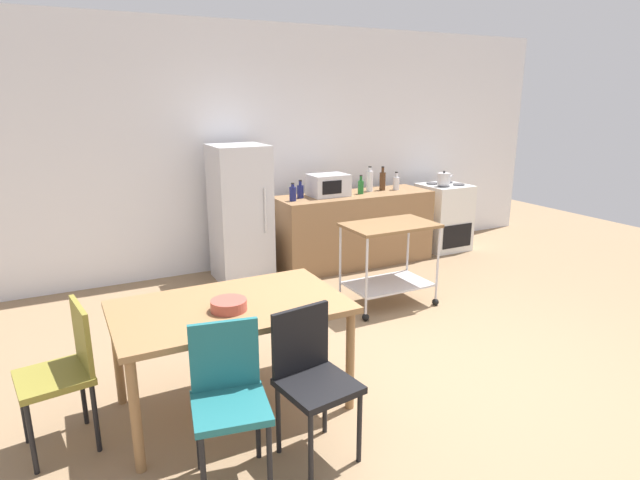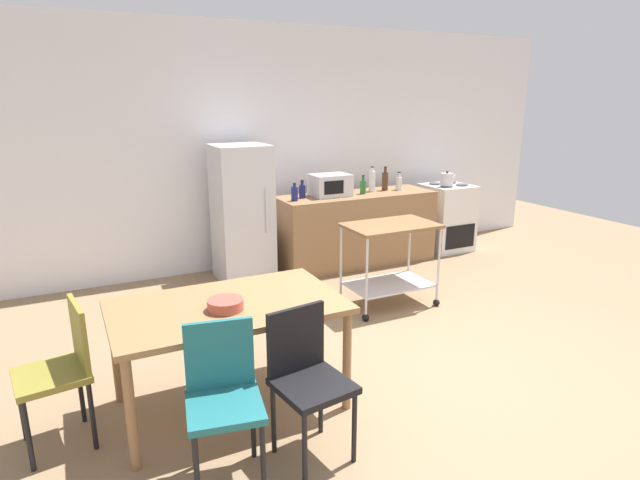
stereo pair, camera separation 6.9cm
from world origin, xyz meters
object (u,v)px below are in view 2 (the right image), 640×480
at_px(chair_black, 307,374).
at_px(bottle_hot_sauce, 385,181).
at_px(refrigerator, 242,213).
at_px(dining_table, 228,315).
at_px(microwave, 330,185).
at_px(stove_oven, 446,217).
at_px(bottle_sesame_oil, 363,187).
at_px(bottle_soda, 399,183).
at_px(kettle, 447,179).
at_px(chair_olive, 62,365).
at_px(kitchen_cart, 390,251).
at_px(bottle_soy_sauce, 372,181).
at_px(bottle_wine, 302,191).
at_px(chair_teal, 223,392).
at_px(fruit_bowl, 225,305).
at_px(bottle_olive_oil, 295,193).

distance_m(chair_black, bottle_hot_sauce, 4.07).
bearing_deg(bottle_hot_sauce, refrigerator, 178.73).
xyz_separation_m(dining_table, microwave, (2.02, 2.41, 0.36)).
bearing_deg(microwave, stove_oven, -0.51).
distance_m(bottle_sesame_oil, bottle_hot_sauce, 0.40).
height_order(bottle_soda, kettle, bottle_soda).
relative_size(refrigerator, kettle, 6.47).
height_order(chair_olive, kitchen_cart, chair_olive).
distance_m(kitchen_cart, bottle_soy_sauce, 1.62).
distance_m(dining_table, bottle_wine, 2.96).
bearing_deg(chair_olive, kitchen_cart, 99.97).
bearing_deg(bottle_soda, refrigerator, 177.31).
height_order(chair_black, bottle_sesame_oil, bottle_sesame_oil).
bearing_deg(kitchen_cart, kettle, 36.20).
distance_m(chair_teal, refrigerator, 3.36).
height_order(dining_table, bottle_soy_sauce, bottle_soy_sauce).
xyz_separation_m(refrigerator, bottle_soda, (2.07, -0.10, 0.22)).
height_order(chair_olive, kettle, kettle).
bearing_deg(bottle_wine, kettle, -3.61).
xyz_separation_m(stove_oven, bottle_hot_sauce, (-1.00, 0.04, 0.57)).
bearing_deg(fruit_bowl, bottle_soy_sauce, 43.57).
relative_size(refrigerator, fruit_bowl, 6.71).
distance_m(chair_black, bottle_wine, 3.44).
relative_size(chair_teal, bottle_hot_sauce, 2.93).
distance_m(refrigerator, fruit_bowl, 2.75).
bearing_deg(kitchen_cart, bottle_sesame_oil, 70.62).
height_order(kitchen_cart, bottle_hot_sauce, bottle_hot_sauce).
bearing_deg(chair_olive, bottle_soda, 111.99).
bearing_deg(bottle_hot_sauce, bottle_soda, -17.55).
bearing_deg(bottle_hot_sauce, bottle_wine, -179.58).
distance_m(chair_olive, bottle_soda, 4.65).
relative_size(bottle_olive_oil, bottle_soda, 0.90).
bearing_deg(microwave, refrigerator, 176.59).
relative_size(refrigerator, bottle_hot_sauce, 5.11).
relative_size(dining_table, microwave, 3.26).
xyz_separation_m(chair_teal, chair_black, (0.49, -0.02, 0.00)).
height_order(chair_olive, bottle_soda, bottle_soda).
bearing_deg(chair_teal, dining_table, 80.90).
height_order(bottle_wine, bottle_hot_sauce, bottle_hot_sauce).
bearing_deg(chair_teal, chair_black, 8.09).
xyz_separation_m(kitchen_cart, bottle_hot_sauce, (0.84, 1.40, 0.45)).
bearing_deg(chair_teal, bottle_sesame_oil, 58.75).
height_order(dining_table, chair_black, chair_black).
bearing_deg(dining_table, refrigerator, 69.59).
xyz_separation_m(kitchen_cart, microwave, (0.04, 1.38, 0.46)).
xyz_separation_m(bottle_olive_oil, fruit_bowl, (-1.54, -2.41, -0.20)).
xyz_separation_m(chair_black, microwave, (1.76, 3.10, 0.51)).
bearing_deg(kettle, stove_oven, 39.67).
bearing_deg(bottle_soy_sauce, refrigerator, 178.73).
relative_size(microwave, fruit_bowl, 1.99).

